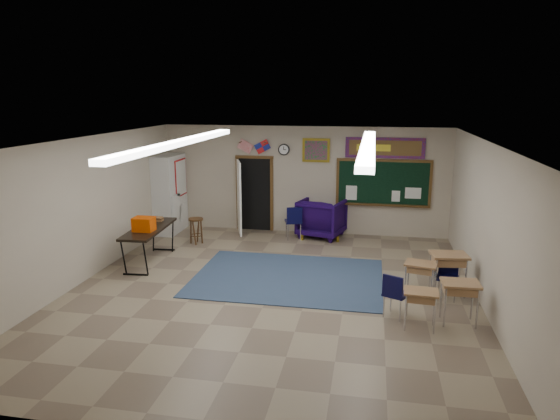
% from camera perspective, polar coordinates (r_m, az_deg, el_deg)
% --- Properties ---
extents(floor, '(9.00, 9.00, 0.00)m').
position_cam_1_polar(floor, '(10.14, -1.00, -9.25)').
color(floor, gray).
rests_on(floor, ground).
extents(back_wall, '(8.00, 0.04, 3.00)m').
position_cam_1_polar(back_wall, '(14.01, 2.68, 3.43)').
color(back_wall, '#BAAD97').
rests_on(back_wall, floor).
extents(front_wall, '(8.00, 0.04, 3.00)m').
position_cam_1_polar(front_wall, '(5.58, -10.59, -12.17)').
color(front_wall, '#BAAD97').
rests_on(front_wall, floor).
extents(left_wall, '(0.04, 9.00, 3.00)m').
position_cam_1_polar(left_wall, '(11.16, -21.58, -0.01)').
color(left_wall, '#BAAD97').
rests_on(left_wall, floor).
extents(right_wall, '(0.04, 9.00, 3.00)m').
position_cam_1_polar(right_wall, '(9.71, 22.78, -1.99)').
color(right_wall, '#BAAD97').
rests_on(right_wall, floor).
extents(ceiling, '(8.00, 9.00, 0.04)m').
position_cam_1_polar(ceiling, '(9.41, -1.07, 7.89)').
color(ceiling, silver).
rests_on(ceiling, back_wall).
extents(area_rug, '(4.00, 3.00, 0.02)m').
position_cam_1_polar(area_rug, '(10.83, 0.91, -7.69)').
color(area_rug, '#2F3E59').
rests_on(area_rug, floor).
extents(fluorescent_strips, '(3.86, 6.00, 0.10)m').
position_cam_1_polar(fluorescent_strips, '(9.42, -1.07, 7.52)').
color(fluorescent_strips, white).
rests_on(fluorescent_strips, ceiling).
extents(doorway, '(1.10, 0.89, 2.16)m').
position_cam_1_polar(doorway, '(14.23, -3.42, 1.76)').
color(doorway, black).
rests_on(doorway, back_wall).
extents(chalkboard, '(2.55, 0.14, 1.30)m').
position_cam_1_polar(chalkboard, '(13.86, 11.71, 2.90)').
color(chalkboard, '#553718').
rests_on(chalkboard, back_wall).
extents(bulletin_board, '(2.10, 0.05, 0.55)m').
position_cam_1_polar(bulletin_board, '(13.72, 11.90, 6.96)').
color(bulletin_board, '#9F110D').
rests_on(bulletin_board, back_wall).
extents(framed_art_print, '(0.75, 0.05, 0.65)m').
position_cam_1_polar(framed_art_print, '(13.82, 4.14, 6.83)').
color(framed_art_print, olive).
rests_on(framed_art_print, back_wall).
extents(wall_clock, '(0.32, 0.05, 0.32)m').
position_cam_1_polar(wall_clock, '(13.95, 0.44, 6.92)').
color(wall_clock, black).
rests_on(wall_clock, back_wall).
extents(wall_flags, '(1.16, 0.06, 0.70)m').
position_cam_1_polar(wall_flags, '(14.08, -3.01, 7.50)').
color(wall_flags, red).
rests_on(wall_flags, back_wall).
extents(storage_cabinet, '(0.59, 1.25, 2.20)m').
position_cam_1_polar(storage_cabinet, '(14.45, -12.45, 1.81)').
color(storage_cabinet, silver).
rests_on(storage_cabinet, floor).
extents(wingback_armchair, '(1.39, 1.42, 1.06)m').
position_cam_1_polar(wingback_armchair, '(13.79, 4.79, -0.89)').
color(wingback_armchair, '#150536').
rests_on(wingback_armchair, floor).
extents(student_chair_reading, '(0.57, 0.57, 0.92)m').
position_cam_1_polar(student_chair_reading, '(13.55, 1.54, -1.41)').
color(student_chair_reading, black).
rests_on(student_chair_reading, floor).
extents(student_chair_desk_a, '(0.54, 0.54, 0.81)m').
position_cam_1_polar(student_chair_desk_a, '(9.14, 13.12, -9.44)').
color(student_chair_desk_a, black).
rests_on(student_chair_desk_a, floor).
extents(student_chair_desk_b, '(0.48, 0.48, 0.82)m').
position_cam_1_polar(student_chair_desk_b, '(10.16, 18.60, -7.45)').
color(student_chair_desk_b, black).
rests_on(student_chair_desk_b, floor).
extents(student_desk_front_left, '(0.67, 0.56, 0.70)m').
position_cam_1_polar(student_desk_front_left, '(10.08, 15.71, -7.51)').
color(student_desk_front_left, '#A5794C').
rests_on(student_desk_front_left, floor).
extents(student_desk_front_right, '(0.75, 0.60, 0.83)m').
position_cam_1_polar(student_desk_front_right, '(10.39, 18.65, -6.69)').
color(student_desk_front_right, '#A5794C').
rests_on(student_desk_front_right, floor).
extents(student_desk_back_left, '(0.59, 0.46, 0.67)m').
position_cam_1_polar(student_desk_back_left, '(8.83, 15.73, -10.66)').
color(student_desk_back_left, '#A5794C').
rests_on(student_desk_back_left, floor).
extents(student_desk_back_right, '(0.65, 0.50, 0.75)m').
position_cam_1_polar(student_desk_back_right, '(9.18, 19.79, -9.69)').
color(student_desk_back_right, '#A5794C').
rests_on(student_desk_back_right, floor).
extents(folding_table, '(0.81, 2.07, 1.15)m').
position_cam_1_polar(folding_table, '(12.04, -14.68, -3.72)').
color(folding_table, black).
rests_on(folding_table, floor).
extents(wooden_stool, '(0.39, 0.39, 0.68)m').
position_cam_1_polar(wooden_stool, '(13.32, -9.56, -2.32)').
color(wooden_stool, '#4F2E17').
rests_on(wooden_stool, floor).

